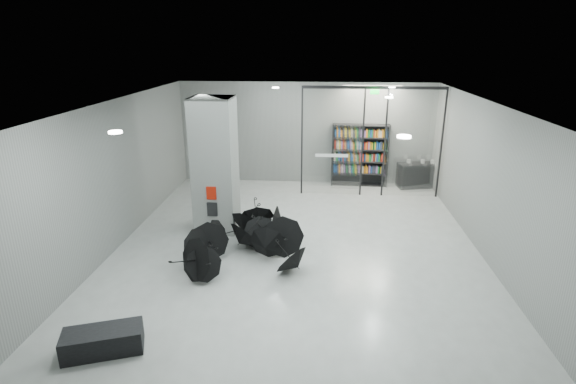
# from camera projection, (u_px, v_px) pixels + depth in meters

# --- Properties ---
(room) EXTENTS (14.00, 14.02, 4.01)m
(room) POSITION_uv_depth(u_px,v_px,m) (296.00, 156.00, 10.79)
(room) COLOR gray
(room) RESTS_ON ground
(column) EXTENTS (1.20, 1.20, 4.00)m
(column) POSITION_uv_depth(u_px,v_px,m) (215.00, 165.00, 13.13)
(column) COLOR slate
(column) RESTS_ON ground
(fire_cabinet) EXTENTS (0.28, 0.04, 0.38)m
(fire_cabinet) POSITION_uv_depth(u_px,v_px,m) (211.00, 193.00, 12.76)
(fire_cabinet) COLOR #A50A07
(fire_cabinet) RESTS_ON column
(info_panel) EXTENTS (0.30, 0.03, 0.42)m
(info_panel) POSITION_uv_depth(u_px,v_px,m) (212.00, 209.00, 12.92)
(info_panel) COLOR black
(info_panel) RESTS_ON column
(exit_sign) EXTENTS (0.30, 0.06, 0.15)m
(exit_sign) POSITION_uv_depth(u_px,v_px,m) (375.00, 92.00, 15.30)
(exit_sign) COLOR #0CE533
(exit_sign) RESTS_ON room
(glass_partition) EXTENTS (5.06, 0.08, 4.00)m
(glass_partition) POSITION_uv_depth(u_px,v_px,m) (371.00, 138.00, 16.02)
(glass_partition) COLOR silver
(glass_partition) RESTS_ON ground
(bench) EXTENTS (1.53, 1.04, 0.45)m
(bench) POSITION_uv_depth(u_px,v_px,m) (103.00, 341.00, 8.23)
(bench) COLOR black
(bench) RESTS_ON ground
(bookshelf) EXTENTS (2.23, 0.53, 2.43)m
(bookshelf) POSITION_uv_depth(u_px,v_px,m) (360.00, 155.00, 17.53)
(bookshelf) COLOR black
(bookshelf) RESTS_ON ground
(shop_counter) EXTENTS (1.71, 0.99, 0.96)m
(shop_counter) POSITION_uv_depth(u_px,v_px,m) (418.00, 175.00, 17.49)
(shop_counter) COLOR black
(shop_counter) RESTS_ON ground
(umbrella_cluster) EXTENTS (3.88, 4.30, 1.29)m
(umbrella_cluster) POSITION_uv_depth(u_px,v_px,m) (244.00, 244.00, 11.99)
(umbrella_cluster) COLOR black
(umbrella_cluster) RESTS_ON ground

